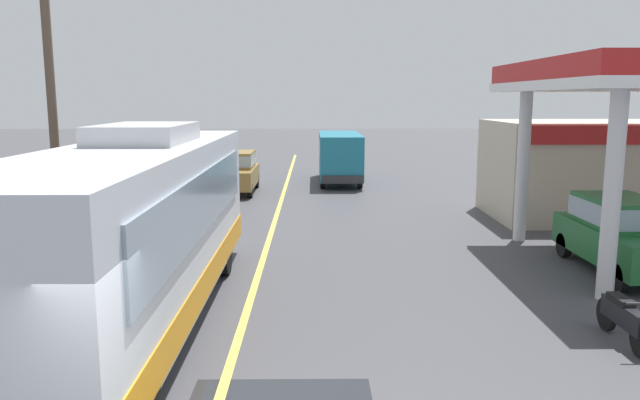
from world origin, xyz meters
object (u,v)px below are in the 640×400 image
coach_bus_main (135,235)px  car_at_pump (621,231)px  pedestrian_near_pump (604,228)px  car_trailing_behind_bus (237,170)px  motorcycle_parked_forecourt (623,318)px  minibus_opposing_lane (340,153)px

coach_bus_main → car_at_pump: 11.25m
pedestrian_near_pump → car_trailing_behind_bus: size_ratio=0.40×
coach_bus_main → car_trailing_behind_bus: 16.33m
car_at_pump → motorcycle_parked_forecourt: bearing=-115.6°
pedestrian_near_pump → motorcycle_parked_forecourt: bearing=-111.8°
car_at_pump → coach_bus_main: bearing=-162.2°
car_at_pump → motorcycle_parked_forecourt: 4.88m
car_at_pump → car_trailing_behind_bus: bearing=130.2°
coach_bus_main → motorcycle_parked_forecourt: (8.59, -0.93, -1.28)m
car_at_pump → pedestrian_near_pump: bearing=94.8°
motorcycle_parked_forecourt → car_trailing_behind_bus: size_ratio=0.43×
coach_bus_main → minibus_opposing_lane: (4.58, 19.56, -0.25)m
minibus_opposing_lane → motorcycle_parked_forecourt: size_ratio=3.41×
pedestrian_near_pump → car_trailing_behind_bus: bearing=131.6°
motorcycle_parked_forecourt → car_trailing_behind_bus: car_trailing_behind_bus is taller
car_at_pump → motorcycle_parked_forecourt: size_ratio=2.33×
coach_bus_main → motorcycle_parked_forecourt: coach_bus_main is taller
coach_bus_main → minibus_opposing_lane: bearing=76.8°
car_at_pump → motorcycle_parked_forecourt: (-2.10, -4.37, -0.57)m
minibus_opposing_lane → motorcycle_parked_forecourt: 20.91m
coach_bus_main → motorcycle_parked_forecourt: size_ratio=6.13×
minibus_opposing_lane → motorcycle_parked_forecourt: (4.01, -20.49, -1.03)m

